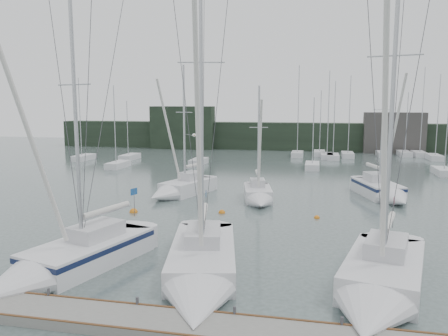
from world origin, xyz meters
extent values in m
plane|color=#445350|center=(0.00, 0.00, 0.00)|extent=(160.00, 160.00, 0.00)
cube|color=slate|center=(0.00, -5.00, 0.20)|extent=(24.00, 2.00, 0.40)
cube|color=black|center=(0.00, 62.00, 2.50)|extent=(90.00, 4.00, 5.00)
cube|color=black|center=(-20.00, 60.00, 4.00)|extent=(12.00, 3.00, 8.00)
cube|color=#3E3C39|center=(18.00, 60.00, 3.50)|extent=(10.00, 3.00, 7.00)
cube|color=silver|center=(7.50, 48.96, 0.35)|extent=(1.80, 4.50, 0.90)
cylinder|color=#AAADB2|center=(7.50, 48.46, 6.31)|extent=(0.12, 0.12, 11.02)
cube|color=silver|center=(-22.98, 42.34, 0.35)|extent=(1.80, 4.50, 0.90)
cylinder|color=#AAADB2|center=(-22.98, 41.84, 4.84)|extent=(0.12, 0.12, 8.08)
cube|color=silver|center=(-29.48, 40.14, 0.35)|extent=(1.80, 4.50, 0.90)
cylinder|color=#AAADB2|center=(-29.48, 39.64, 6.53)|extent=(0.12, 0.12, 11.45)
cube|color=silver|center=(22.61, 51.58, 0.35)|extent=(1.80, 4.50, 0.90)
cylinder|color=#AAADB2|center=(22.61, 51.08, 6.79)|extent=(0.12, 0.12, 11.98)
cube|color=silver|center=(9.90, 52.08, 0.35)|extent=(1.80, 4.50, 0.90)
cylinder|color=#AAADB2|center=(9.90, 51.58, 6.80)|extent=(0.12, 0.12, 11.99)
cube|color=silver|center=(21.33, 55.79, 0.35)|extent=(1.80, 4.50, 0.90)
cylinder|color=#AAADB2|center=(21.33, 55.29, 7.50)|extent=(0.12, 0.12, 13.40)
cube|color=silver|center=(-20.87, 33.79, 0.35)|extent=(1.80, 4.50, 0.90)
cylinder|color=#AAADB2|center=(-20.87, 33.29, 5.81)|extent=(0.12, 0.12, 10.02)
cube|color=silver|center=(5.51, 53.53, 0.35)|extent=(1.80, 4.50, 0.90)
cylinder|color=#AAADB2|center=(5.51, 53.03, 5.70)|extent=(0.12, 0.12, 9.80)
cube|color=silver|center=(4.52, 38.13, 0.35)|extent=(1.80, 4.50, 0.90)
cylinder|color=#AAADB2|center=(4.52, 37.63, 5.02)|extent=(0.12, 0.12, 8.44)
cube|color=silver|center=(15.58, 54.30, 0.35)|extent=(1.80, 4.50, 0.90)
cylinder|color=#AAADB2|center=(15.58, 53.80, 5.15)|extent=(0.12, 0.12, 8.70)
cube|color=silver|center=(19.92, 36.45, 0.35)|extent=(1.80, 4.50, 0.90)
cylinder|color=#AAADB2|center=(19.92, 35.95, 6.49)|extent=(0.12, 0.12, 11.39)
cube|color=silver|center=(-11.18, 39.15, 0.35)|extent=(1.80, 4.50, 0.90)
cylinder|color=#AAADB2|center=(-11.18, 38.65, 6.31)|extent=(0.12, 0.12, 11.01)
cube|color=silver|center=(2.01, 51.40, 0.35)|extent=(1.80, 4.50, 0.90)
cylinder|color=#AAADB2|center=(2.01, 50.90, 7.60)|extent=(0.12, 0.12, 13.61)
cube|color=silver|center=(6.63, 49.70, 0.35)|extent=(1.80, 4.50, 0.90)
cylinder|color=#AAADB2|center=(6.63, 49.20, 7.10)|extent=(0.12, 0.12, 12.61)
cube|color=silver|center=(19.08, 55.71, 0.35)|extent=(1.80, 4.50, 0.90)
cylinder|color=#AAADB2|center=(19.08, 55.21, 5.55)|extent=(0.12, 0.12, 9.49)
cube|color=silver|center=(-6.70, 0.66, 0.49)|extent=(4.98, 7.62, 1.62)
cone|color=silver|center=(-8.11, -4.15, 0.49)|extent=(3.86, 3.77, 3.14)
cube|color=#B9B9BE|center=(-6.55, 1.18, 1.68)|extent=(2.44, 3.18, 0.76)
cylinder|color=#AAADB2|center=(-6.84, 0.18, 8.02)|extent=(0.19, 0.19, 13.44)
cylinder|color=silver|center=(-6.31, 2.01, 2.65)|extent=(1.25, 3.38, 0.30)
cube|color=#101A3C|center=(-6.70, 0.66, 1.03)|extent=(5.01, 7.64, 0.27)
cube|color=navy|center=(-5.65, 4.24, 3.24)|extent=(0.18, 0.57, 0.39)
cube|color=silver|center=(-0.71, 1.55, 0.45)|extent=(4.79, 8.42, 1.51)
cone|color=silver|center=(0.45, -3.99, 0.45)|extent=(3.86, 3.99, 3.22)
cube|color=#B9B9BE|center=(-0.82, 2.04, 1.56)|extent=(2.39, 3.47, 0.71)
cylinder|color=#AAADB2|center=(-0.60, 0.99, 8.85)|extent=(0.18, 0.18, 15.28)
cylinder|color=silver|center=(-1.04, 3.10, 2.47)|extent=(1.08, 3.84, 0.28)
cube|color=navy|center=(-1.57, 5.62, 3.02)|extent=(0.13, 0.54, 0.36)
cube|color=silver|center=(8.20, 1.16, 0.49)|extent=(4.85, 7.55, 1.63)
cone|color=silver|center=(6.99, -3.67, 0.49)|extent=(3.89, 3.69, 3.27)
cube|color=#B9B9BE|center=(8.33, 1.68, 1.69)|extent=(2.42, 3.14, 0.76)
cylinder|color=#AAADB2|center=(8.07, 0.67, 8.94)|extent=(0.20, 0.20, 15.27)
cylinder|color=silver|center=(8.53, 2.51, 2.67)|extent=(1.12, 3.38, 0.30)
cube|color=maroon|center=(9.09, 4.75, 3.27)|extent=(0.16, 0.58, 0.39)
cube|color=silver|center=(-6.91, 19.48, 0.48)|extent=(4.41, 6.16, 1.58)
cone|color=silver|center=(-8.29, 15.73, 0.48)|extent=(3.31, 3.16, 2.64)
cube|color=#B9B9BE|center=(-6.73, 19.97, 1.64)|extent=(2.14, 2.60, 0.74)
cylinder|color=#AAADB2|center=(-7.05, 19.10, 6.60)|extent=(0.19, 0.19, 10.66)
cylinder|color=silver|center=(-6.53, 20.53, 2.59)|extent=(1.22, 2.66, 0.30)
cube|color=silver|center=(-0.02, 18.01, 0.43)|extent=(3.10, 4.81, 1.42)
cone|color=silver|center=(0.60, 14.90, 0.43)|extent=(2.60, 2.31, 2.27)
cube|color=#B9B9BE|center=(-0.11, 18.48, 1.47)|extent=(1.57, 1.99, 0.66)
cylinder|color=#AAADB2|center=(0.04, 17.70, 5.55)|extent=(0.17, 0.17, 8.83)
cylinder|color=silver|center=(-0.19, 18.88, 2.32)|extent=(0.69, 2.18, 0.27)
cube|color=silver|center=(10.58, 22.07, 0.48)|extent=(4.32, 6.36, 1.62)
cone|color=silver|center=(11.75, 18.09, 0.48)|extent=(3.39, 3.18, 2.80)
cube|color=#B9B9BE|center=(10.43, 22.58, 1.67)|extent=(2.13, 2.66, 0.75)
cylinder|color=#AAADB2|center=(10.70, 21.67, 6.81)|extent=(0.19, 0.19, 11.04)
cylinder|color=silver|center=(10.25, 23.18, 2.64)|extent=(1.09, 2.81, 0.30)
cube|color=#101A3C|center=(10.58, 22.07, 1.02)|extent=(4.35, 6.38, 0.27)
sphere|color=orange|center=(-2.14, 12.79, 0.00)|extent=(0.53, 0.53, 0.53)
sphere|color=orange|center=(5.12, 12.73, 0.00)|extent=(0.43, 0.43, 0.43)
sphere|color=orange|center=(-8.96, 11.54, 0.00)|extent=(0.65, 0.65, 0.65)
ellipsoid|color=white|center=(-1.60, 3.20, 6.75)|extent=(0.34, 0.44, 0.18)
cube|color=gray|center=(-1.83, 3.10, 6.76)|extent=(0.42, 0.27, 0.10)
cube|color=gray|center=(-1.37, 3.30, 6.76)|extent=(0.42, 0.27, 0.10)
camera|label=1|loc=(4.86, -19.60, 8.41)|focal=35.00mm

